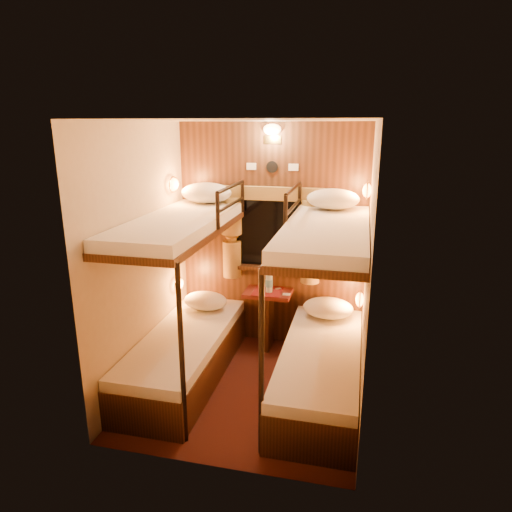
% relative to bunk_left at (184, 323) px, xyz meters
% --- Properties ---
extents(floor, '(2.10, 2.10, 0.00)m').
position_rel_bunk_left_xyz_m(floor, '(0.65, -0.07, -0.56)').
color(floor, '#3E1B11').
rests_on(floor, ground).
extents(ceiling, '(2.10, 2.10, 0.00)m').
position_rel_bunk_left_xyz_m(ceiling, '(0.65, -0.07, 1.84)').
color(ceiling, silver).
rests_on(ceiling, wall_back).
extents(wall_back, '(2.40, 0.00, 2.40)m').
position_rel_bunk_left_xyz_m(wall_back, '(0.65, 0.98, 0.64)').
color(wall_back, '#C6B293').
rests_on(wall_back, floor).
extents(wall_front, '(2.40, 0.00, 2.40)m').
position_rel_bunk_left_xyz_m(wall_front, '(0.65, -1.12, 0.64)').
color(wall_front, '#C6B293').
rests_on(wall_front, floor).
extents(wall_left, '(0.00, 2.40, 2.40)m').
position_rel_bunk_left_xyz_m(wall_left, '(-0.35, -0.07, 0.64)').
color(wall_left, '#C6B293').
rests_on(wall_left, floor).
extents(wall_right, '(0.00, 2.40, 2.40)m').
position_rel_bunk_left_xyz_m(wall_right, '(1.65, -0.07, 0.64)').
color(wall_right, '#C6B293').
rests_on(wall_right, floor).
extents(back_panel, '(2.00, 0.03, 2.40)m').
position_rel_bunk_left_xyz_m(back_panel, '(0.65, 0.97, 0.64)').
color(back_panel, '#321C0E').
rests_on(back_panel, floor).
extents(bunk_left, '(0.72, 1.90, 1.82)m').
position_rel_bunk_left_xyz_m(bunk_left, '(0.00, 0.00, 0.00)').
color(bunk_left, '#321C0E').
rests_on(bunk_left, floor).
extents(bunk_right, '(0.72, 1.90, 1.82)m').
position_rel_bunk_left_xyz_m(bunk_right, '(1.30, 0.00, 0.00)').
color(bunk_right, '#321C0E').
rests_on(bunk_right, floor).
extents(window, '(1.00, 0.12, 0.79)m').
position_rel_bunk_left_xyz_m(window, '(0.65, 0.94, 0.62)').
color(window, black).
rests_on(window, back_panel).
extents(curtains, '(1.10, 0.22, 1.00)m').
position_rel_bunk_left_xyz_m(curtains, '(0.65, 0.90, 0.71)').
color(curtains, olive).
rests_on(curtains, back_panel).
extents(back_fixtures, '(0.54, 0.09, 0.48)m').
position_rel_bunk_left_xyz_m(back_fixtures, '(0.65, 0.93, 1.69)').
color(back_fixtures, black).
rests_on(back_fixtures, back_panel).
extents(reading_lamps, '(2.00, 0.20, 1.25)m').
position_rel_bunk_left_xyz_m(reading_lamps, '(0.65, 0.63, 0.68)').
color(reading_lamps, orange).
rests_on(reading_lamps, wall_left).
extents(table, '(0.50, 0.34, 0.66)m').
position_rel_bunk_left_xyz_m(table, '(0.65, 0.78, -0.14)').
color(table, '#511512').
rests_on(table, floor).
extents(bottle_left, '(0.06, 0.06, 0.21)m').
position_rel_bunk_left_xyz_m(bottle_left, '(0.67, 0.78, 0.18)').
color(bottle_left, '#99BFE5').
rests_on(bottle_left, table).
extents(bottle_right, '(0.08, 0.08, 0.27)m').
position_rel_bunk_left_xyz_m(bottle_right, '(0.66, 0.76, 0.21)').
color(bottle_right, '#99BFE5').
rests_on(bottle_right, table).
extents(sachet_a, '(0.08, 0.06, 0.01)m').
position_rel_bunk_left_xyz_m(sachet_a, '(0.86, 0.73, 0.09)').
color(sachet_a, silver).
rests_on(sachet_a, table).
extents(sachet_b, '(0.08, 0.08, 0.01)m').
position_rel_bunk_left_xyz_m(sachet_b, '(0.74, 0.88, 0.09)').
color(sachet_b, silver).
rests_on(sachet_b, table).
extents(pillow_lower_left, '(0.47, 0.34, 0.19)m').
position_rel_bunk_left_xyz_m(pillow_lower_left, '(-0.00, 0.61, -0.01)').
color(pillow_lower_left, white).
rests_on(pillow_lower_left, bunk_left).
extents(pillow_lower_right, '(0.51, 0.37, 0.20)m').
position_rel_bunk_left_xyz_m(pillow_lower_right, '(1.30, 0.68, -0.00)').
color(pillow_lower_right, white).
rests_on(pillow_lower_right, bunk_right).
extents(pillow_upper_left, '(0.53, 0.38, 0.21)m').
position_rel_bunk_left_xyz_m(pillow_upper_left, '(-0.00, 0.74, 1.13)').
color(pillow_upper_left, white).
rests_on(pillow_upper_left, bunk_left).
extents(pillow_upper_right, '(0.50, 0.36, 0.20)m').
position_rel_bunk_left_xyz_m(pillow_upper_right, '(1.30, 0.67, 1.13)').
color(pillow_upper_right, white).
rests_on(pillow_upper_right, bunk_right).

